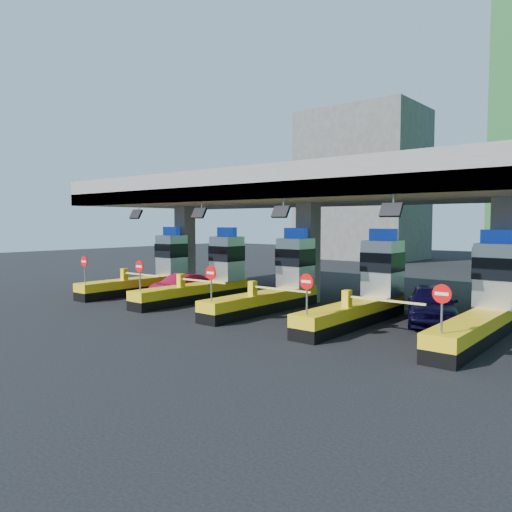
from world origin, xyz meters
The scene contains 10 objects.
ground centered at (0.00, 0.00, 0.00)m, with size 120.00×120.00×0.00m, color black.
toll_canopy centered at (0.00, 2.87, 6.13)m, with size 28.00×12.09×7.00m.
toll_lane_far_left centered at (-10.00, 0.28, 1.40)m, with size 4.43×8.00×4.16m.
toll_lane_left centered at (-5.00, 0.28, 1.40)m, with size 4.43×8.00×4.16m.
toll_lane_center centered at (0.00, 0.28, 1.40)m, with size 4.43×8.00×4.16m.
toll_lane_right centered at (5.00, 0.28, 1.40)m, with size 4.43×8.00×4.16m.
toll_lane_far_right centered at (10.00, 0.28, 1.40)m, with size 4.43×8.00×4.16m.
bg_building_concrete centered at (-14.00, 36.00, 9.00)m, with size 14.00×10.00×18.00m, color #4C4C49.
van centered at (7.42, 1.70, 0.86)m, with size 2.04×5.08×1.73m, color black.
red_car centered at (-7.16, 0.00, 0.67)m, with size 1.43×4.09×1.35m, color maroon.
Camera 1 is at (15.28, -20.05, 4.45)m, focal length 35.00 mm.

